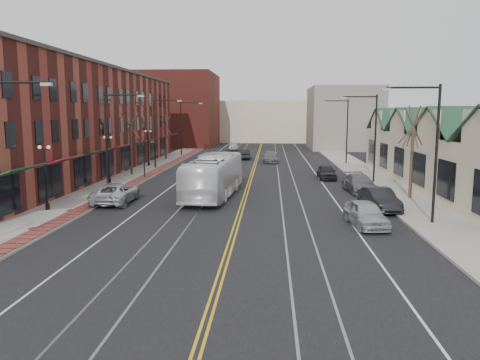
# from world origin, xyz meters

# --- Properties ---
(ground) EXTENTS (160.00, 160.00, 0.00)m
(ground) POSITION_xyz_m (0.00, 0.00, 0.00)
(ground) COLOR black
(ground) RESTS_ON ground
(sidewalk_left) EXTENTS (4.00, 120.00, 0.15)m
(sidewalk_left) POSITION_xyz_m (-12.00, 20.00, 0.07)
(sidewalk_left) COLOR gray
(sidewalk_left) RESTS_ON ground
(sidewalk_right) EXTENTS (4.00, 120.00, 0.15)m
(sidewalk_right) POSITION_xyz_m (12.00, 20.00, 0.07)
(sidewalk_right) COLOR gray
(sidewalk_right) RESTS_ON ground
(building_left) EXTENTS (10.00, 50.00, 11.00)m
(building_left) POSITION_xyz_m (-19.00, 27.00, 5.50)
(building_left) COLOR maroon
(building_left) RESTS_ON ground
(building_right) EXTENTS (8.00, 36.00, 4.60)m
(building_right) POSITION_xyz_m (18.00, 20.00, 2.30)
(building_right) COLOR beige
(building_right) RESTS_ON ground
(backdrop_left) EXTENTS (14.00, 18.00, 14.00)m
(backdrop_left) POSITION_xyz_m (-16.00, 70.00, 7.00)
(backdrop_left) COLOR maroon
(backdrop_left) RESTS_ON ground
(backdrop_mid) EXTENTS (22.00, 14.00, 9.00)m
(backdrop_mid) POSITION_xyz_m (0.00, 85.00, 4.50)
(backdrop_mid) COLOR beige
(backdrop_mid) RESTS_ON ground
(backdrop_right) EXTENTS (12.00, 16.00, 11.00)m
(backdrop_right) POSITION_xyz_m (15.00, 65.00, 5.50)
(backdrop_right) COLOR slate
(backdrop_right) RESTS_ON ground
(streetlight_l_1) EXTENTS (3.33, 0.25, 8.00)m
(streetlight_l_1) POSITION_xyz_m (-11.05, 16.00, 5.03)
(streetlight_l_1) COLOR black
(streetlight_l_1) RESTS_ON sidewalk_left
(streetlight_l_2) EXTENTS (3.33, 0.25, 8.00)m
(streetlight_l_2) POSITION_xyz_m (-11.05, 32.00, 5.03)
(streetlight_l_2) COLOR black
(streetlight_l_2) RESTS_ON sidewalk_left
(streetlight_l_3) EXTENTS (3.33, 0.25, 8.00)m
(streetlight_l_3) POSITION_xyz_m (-11.05, 48.00, 5.03)
(streetlight_l_3) COLOR black
(streetlight_l_3) RESTS_ON sidewalk_left
(streetlight_r_0) EXTENTS (3.33, 0.25, 8.00)m
(streetlight_r_0) POSITION_xyz_m (11.05, 6.00, 5.03)
(streetlight_r_0) COLOR black
(streetlight_r_0) RESTS_ON sidewalk_right
(streetlight_r_1) EXTENTS (3.33, 0.25, 8.00)m
(streetlight_r_1) POSITION_xyz_m (11.05, 22.00, 5.03)
(streetlight_r_1) COLOR black
(streetlight_r_1) RESTS_ON sidewalk_right
(streetlight_r_2) EXTENTS (3.33, 0.25, 8.00)m
(streetlight_r_2) POSITION_xyz_m (11.05, 38.00, 5.03)
(streetlight_r_2) COLOR black
(streetlight_r_2) RESTS_ON sidewalk_right
(lamppost_l_1) EXTENTS (0.84, 0.28, 4.27)m
(lamppost_l_1) POSITION_xyz_m (-12.80, 8.00, 2.20)
(lamppost_l_1) COLOR black
(lamppost_l_1) RESTS_ON sidewalk_left
(lamppost_l_2) EXTENTS (0.84, 0.28, 4.27)m
(lamppost_l_2) POSITION_xyz_m (-12.80, 20.00, 2.20)
(lamppost_l_2) COLOR black
(lamppost_l_2) RESTS_ON sidewalk_left
(lamppost_l_3) EXTENTS (0.84, 0.28, 4.27)m
(lamppost_l_3) POSITION_xyz_m (-12.80, 34.00, 2.20)
(lamppost_l_3) COLOR black
(lamppost_l_3) RESTS_ON sidewalk_left
(tree_left_near) EXTENTS (1.78, 1.37, 6.48)m
(tree_left_near) POSITION_xyz_m (-12.50, 26.00, 3.51)
(tree_left_near) COLOR #382B21
(tree_left_near) RESTS_ON sidewalk_left
(tree_left_far) EXTENTS (1.66, 1.28, 6.02)m
(tree_left_far) POSITION_xyz_m (-12.50, 42.00, 3.28)
(tree_left_far) COLOR #382B21
(tree_left_far) RESTS_ON sidewalk_left
(tree_right_mid) EXTENTS (1.90, 1.46, 6.93)m
(tree_right_mid) POSITION_xyz_m (12.50, 14.00, 3.75)
(tree_right_mid) COLOR #382B21
(tree_right_mid) RESTS_ON sidewalk_right
(manhole_mid) EXTENTS (0.60, 0.60, 0.02)m
(manhole_mid) POSITION_xyz_m (-11.20, 3.00, 0.16)
(manhole_mid) COLOR #592D19
(manhole_mid) RESTS_ON sidewalk_left
(manhole_far) EXTENTS (0.60, 0.60, 0.02)m
(manhole_far) POSITION_xyz_m (-11.20, 8.00, 0.16)
(manhole_far) COLOR #592D19
(manhole_far) RESTS_ON sidewalk_left
(traffic_signal) EXTENTS (0.18, 0.15, 3.80)m
(traffic_signal) POSITION_xyz_m (-10.60, 24.00, 2.35)
(traffic_signal) COLOR black
(traffic_signal) RESTS_ON sidewalk_left
(transit_bus) EXTENTS (3.67, 11.92, 3.27)m
(transit_bus) POSITION_xyz_m (-2.43, 14.28, 1.63)
(transit_bus) COLOR white
(transit_bus) RESTS_ON ground
(parked_suv) EXTENTS (2.58, 5.42, 1.49)m
(parked_suv) POSITION_xyz_m (-9.22, 11.20, 0.75)
(parked_suv) COLOR silver
(parked_suv) RESTS_ON ground
(parked_car_a) EXTENTS (2.28, 4.58, 1.50)m
(parked_car_a) POSITION_xyz_m (7.50, 5.30, 0.75)
(parked_car_a) COLOR #AAAEB2
(parked_car_a) RESTS_ON ground
(parked_car_b) EXTENTS (2.18, 4.75, 1.51)m
(parked_car_b) POSITION_xyz_m (9.30, 9.90, 0.75)
(parked_car_b) COLOR black
(parked_car_b) RESTS_ON ground
(parked_car_c) EXTENTS (2.54, 5.27, 1.48)m
(parked_car_c) POSITION_xyz_m (9.30, 17.05, 0.74)
(parked_car_c) COLOR slate
(parked_car_c) RESTS_ON ground
(parked_car_d) EXTENTS (1.73, 4.21, 1.43)m
(parked_car_d) POSITION_xyz_m (7.50, 24.72, 0.71)
(parked_car_d) COLOR black
(parked_car_d) RESTS_ON ground
(distant_car_left) EXTENTS (1.78, 4.42, 1.43)m
(distant_car_left) POSITION_xyz_m (-1.71, 43.92, 0.71)
(distant_car_left) COLOR black
(distant_car_left) RESTS_ON ground
(distant_car_right) EXTENTS (2.08, 4.94, 1.42)m
(distant_car_right) POSITION_xyz_m (1.90, 39.87, 0.71)
(distant_car_right) COLOR slate
(distant_car_right) RESTS_ON ground
(distant_car_far) EXTENTS (2.14, 4.65, 1.54)m
(distant_car_far) POSITION_xyz_m (-4.47, 58.51, 0.77)
(distant_car_far) COLOR #A6A9AD
(distant_car_far) RESTS_ON ground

